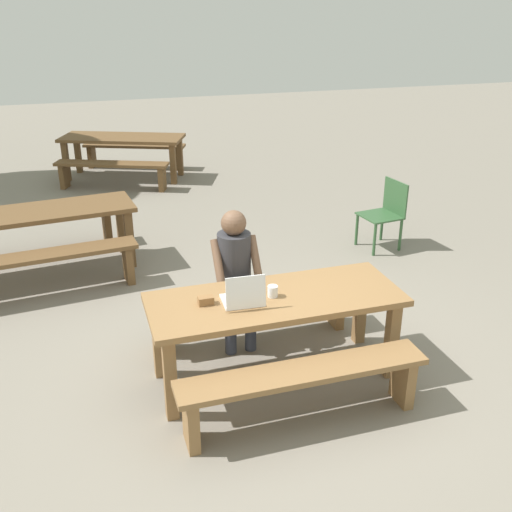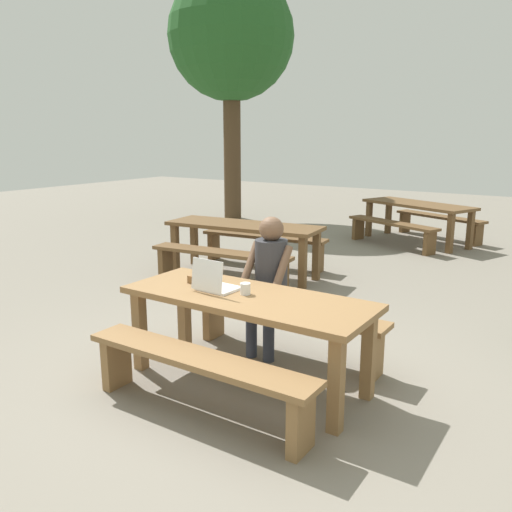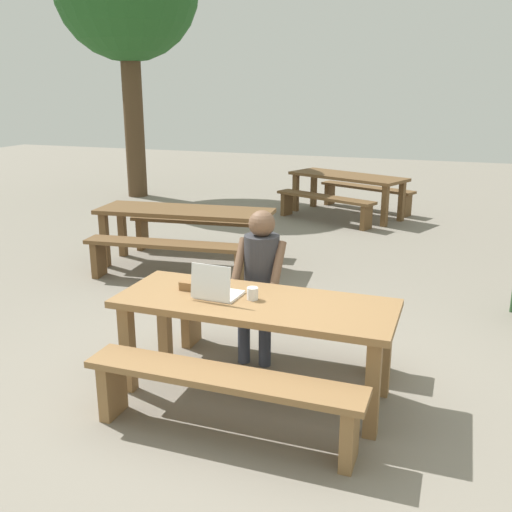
% 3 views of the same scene
% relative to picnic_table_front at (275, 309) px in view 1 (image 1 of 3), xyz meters
% --- Properties ---
extents(ground_plane, '(30.00, 30.00, 0.00)m').
position_rel_picnic_table_front_xyz_m(ground_plane, '(0.00, 0.00, -0.62)').
color(ground_plane, gray).
extents(picnic_table_front, '(1.99, 0.76, 0.73)m').
position_rel_picnic_table_front_xyz_m(picnic_table_front, '(0.00, 0.00, 0.00)').
color(picnic_table_front, olive).
rests_on(picnic_table_front, ground).
extents(bench_near, '(1.84, 0.30, 0.46)m').
position_rel_picnic_table_front_xyz_m(bench_near, '(0.00, -0.62, -0.28)').
color(bench_near, olive).
rests_on(bench_near, ground).
extents(bench_far, '(1.84, 0.30, 0.46)m').
position_rel_picnic_table_front_xyz_m(bench_far, '(0.00, 0.62, -0.28)').
color(bench_far, olive).
rests_on(bench_far, ground).
extents(laptop, '(0.31, 0.30, 0.27)m').
position_rel_picnic_table_front_xyz_m(laptop, '(-0.28, -0.05, 0.17)').
color(laptop, white).
rests_on(laptop, picnic_table_front).
extents(small_pouch, '(0.12, 0.07, 0.06)m').
position_rel_picnic_table_front_xyz_m(small_pouch, '(-0.55, 0.04, 0.14)').
color(small_pouch, olive).
rests_on(small_pouch, picnic_table_front).
extents(coffee_mug, '(0.08, 0.08, 0.09)m').
position_rel_picnic_table_front_xyz_m(coffee_mug, '(-0.02, 0.01, 0.15)').
color(coffee_mug, white).
rests_on(coffee_mug, picnic_table_front).
extents(person_seated, '(0.40, 0.40, 1.24)m').
position_rel_picnic_table_front_xyz_m(person_seated, '(-0.16, 0.58, 0.11)').
color(person_seated, '#333847').
rests_on(person_seated, ground).
extents(plastic_chair, '(0.49, 0.49, 0.83)m').
position_rel_picnic_table_front_xyz_m(plastic_chair, '(2.19, 2.22, -0.17)').
color(plastic_chair, '#335933').
rests_on(plastic_chair, ground).
extents(picnic_table_mid, '(2.23, 0.92, 0.73)m').
position_rel_picnic_table_front_xyz_m(picnic_table_mid, '(-1.88, 2.68, 0.00)').
color(picnic_table_mid, brown).
rests_on(picnic_table_mid, ground).
extents(bench_mid_south, '(1.97, 0.51, 0.47)m').
position_rel_picnic_table_front_xyz_m(bench_mid_south, '(-1.82, 2.06, -0.26)').
color(bench_mid_south, brown).
rests_on(bench_mid_south, ground).
extents(bench_mid_north, '(1.97, 0.51, 0.47)m').
position_rel_picnic_table_front_xyz_m(bench_mid_north, '(-1.95, 3.30, -0.26)').
color(bench_mid_north, brown).
rests_on(bench_mid_north, ground).
extents(picnic_table_rear, '(2.16, 1.46, 0.72)m').
position_rel_picnic_table_front_xyz_m(picnic_table_rear, '(-0.57, 6.30, -0.01)').
color(picnic_table_rear, brown).
rests_on(picnic_table_rear, ground).
extents(bench_rear_south, '(1.80, 0.98, 0.44)m').
position_rel_picnic_table_front_xyz_m(bench_rear_south, '(-0.82, 5.70, -0.29)').
color(bench_rear_south, brown).
rests_on(bench_rear_south, ground).
extents(bench_rear_north, '(1.80, 0.98, 0.44)m').
position_rel_picnic_table_front_xyz_m(bench_rear_north, '(-0.32, 6.90, -0.29)').
color(bench_rear_north, brown).
rests_on(bench_rear_north, ground).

